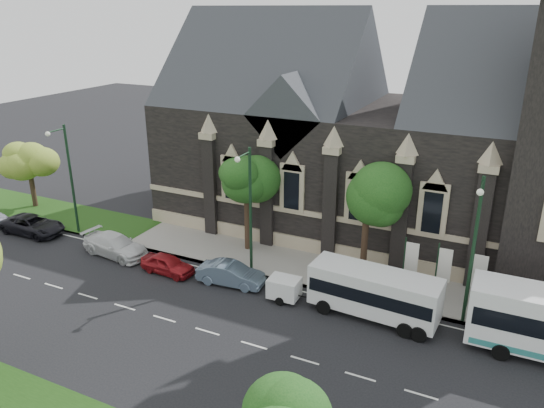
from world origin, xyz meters
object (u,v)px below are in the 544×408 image
Objects in this scene: street_lamp_near at (474,245)px; tree_walk_far at (31,159)px; banner_flag_right at (476,275)px; car_far_red at (168,264)px; street_lamp_mid at (249,205)px; sedan at (231,274)px; box_trailer at (284,288)px; car_far_black at (33,225)px; banner_flag_left at (409,262)px; banner_flag_center at (441,268)px; street_lamp_far at (69,174)px; shuttle_bus at (375,291)px; car_far_white at (115,245)px; tree_walk_left at (250,178)px; tree_walk_right at (372,195)px.

tree_walk_far is at bearing 175.34° from street_lamp_near.
car_far_red is (-19.55, -4.17, -1.71)m from banner_flag_right.
banner_flag_right is (38.11, -1.18, -2.24)m from tree_walk_far.
sedan is at bearing -106.63° from street_lamp_mid.
car_far_black is (-22.72, 0.57, -0.09)m from box_trailer.
banner_flag_left is 1.00× the size of banner_flag_center.
street_lamp_far is 1.16× the size of shuttle_bus.
car_far_red is 0.72× the size of car_far_white.
street_lamp_far is 2.25× the size of banner_flag_center.
tree_walk_left is 2.73× the size of box_trailer.
banner_flag_center is 23.07m from car_far_white.
sedan is 0.84× the size of car_far_white.
tree_walk_right is 1.95× the size of banner_flag_center.
banner_flag_center is (-1.71, 1.91, -2.73)m from street_lamp_near.
tree_walk_left is 1.91× the size of banner_flag_left.
street_lamp_far is at bearing 78.01° from sedan.
street_lamp_near is 2.25× the size of banner_flag_left.
tree_walk_left is 1.41× the size of car_far_black.
tree_walk_far is at bearing 158.50° from street_lamp_far.
car_far_white reaches higher than sedan.
banner_flag_right is (16.08, -1.70, -3.35)m from tree_walk_left.
street_lamp_far reaches higher than car_far_black.
car_far_black is at bearing -173.93° from banner_flag_center.
car_far_red is at bearing -120.52° from tree_walk_left.
car_far_black is (-19.21, -1.44, -4.36)m from street_lamp_mid.
tree_walk_right is at bearing -67.42° from car_far_white.
banner_flag_left is 11.52m from sedan.
street_lamp_far is (-30.00, 0.00, 0.00)m from street_lamp_near.
tree_walk_left is 16.22m from street_lamp_near.
tree_walk_far is 24.03m from street_lamp_mid.
car_far_white is 1.01× the size of car_far_black.
street_lamp_near is (37.82, -3.08, 0.49)m from tree_walk_far.
car_far_black is at bearing 177.05° from box_trailer.
street_lamp_near is 30.00m from street_lamp_far.
street_lamp_near reaches higher than tree_walk_far.
banner_flag_center is at bearing 131.93° from street_lamp_near.
banner_flag_center reaches higher than car_far_black.
tree_walk_right is 27.38m from car_far_black.
tree_walk_left reaches higher than car_far_black.
car_far_black is at bearing -169.15° from tree_walk_right.
street_lamp_mid is at bearing -172.40° from banner_flag_right.
tree_walk_right is 1.02× the size of tree_walk_left.
banner_flag_left is 7.98m from box_trailer.
car_far_black is at bearing -176.31° from shuttle_bus.
car_far_white is (-17.66, -5.25, -5.03)m from tree_walk_right.
tree_walk_far reaches higher than banner_flag_left.
street_lamp_mid reaches higher than car_far_white.
street_lamp_far is 25.34m from shuttle_bus.
box_trailer is (27.33, -5.09, -3.78)m from tree_walk_far.
tree_walk_right reaches higher than banner_flag_right.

